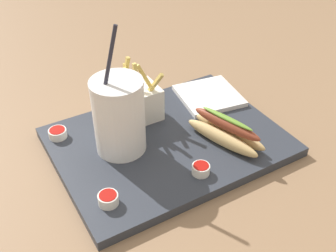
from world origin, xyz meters
The scene contains 9 objects.
ground_plane centered at (0.00, 0.00, -0.01)m, with size 2.40×2.40×0.02m, color #8C6B4C.
food_tray centered at (0.00, 0.00, 0.01)m, with size 0.44×0.33×0.02m, color #2D333D.
soda_cup centered at (0.09, -0.02, 0.09)m, with size 0.10×0.10×0.25m.
fries_basket centered at (0.02, -0.09, 0.06)m, with size 0.09×0.08×0.15m.
hot_dog_1 centered at (-0.09, 0.06, 0.04)m, with size 0.10×0.17×0.06m.
ketchup_cup_1 centered at (0.00, 0.12, 0.03)m, with size 0.03×0.03×0.02m.
ketchup_cup_2 centered at (0.19, -0.11, 0.03)m, with size 0.04×0.04×0.02m.
ketchup_cup_3 centered at (0.17, 0.10, 0.03)m, with size 0.03×0.03×0.02m.
napkin_stack centered at (-0.16, -0.08, 0.03)m, with size 0.13×0.13×0.01m, color white.
Camera 1 is at (0.32, 0.55, 0.53)m, focal length 43.69 mm.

